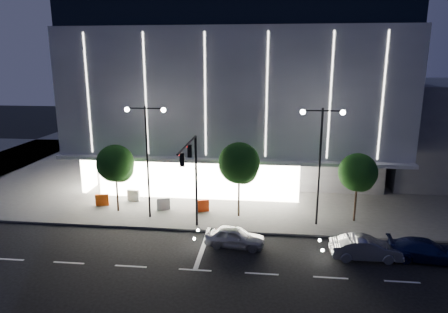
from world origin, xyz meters
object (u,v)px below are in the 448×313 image
tree_right (358,174)px  barrier_d (163,204)px  barrier_b (133,195)px  tree_left (116,165)px  traffic_mast (192,168)px  street_lamp_east (320,150)px  street_lamp_west (147,146)px  car_second (365,248)px  tree_mid (239,165)px  car_third (426,250)px  car_lead (235,237)px  barrier_a (102,200)px  barrier_c (202,206)px

tree_right → barrier_d: 15.72m
barrier_b → tree_left: bearing=-92.5°
traffic_mast → street_lamp_east: 9.43m
traffic_mast → street_lamp_west: size_ratio=0.79×
car_second → traffic_mast: bearing=77.2°
traffic_mast → tree_left: size_ratio=1.24×
tree_mid → barrier_b: bearing=165.7°
tree_mid → barrier_d: (-6.37, 0.66, -3.68)m
car_third → barrier_b: 23.24m
car_lead → car_second: 8.40m
car_lead → barrier_b: 12.27m
tree_right → barrier_d: bearing=177.5°
barrier_b → car_second: bearing=-17.0°
barrier_a → barrier_b: 2.69m
car_second → barrier_a: (-20.29, 6.93, -0.07)m
tree_left → car_second: 19.67m
traffic_mast → car_lead: size_ratio=1.74×
traffic_mast → car_second: (11.49, -2.24, -4.31)m
tree_right → car_lead: (-8.90, -5.14, -3.19)m
barrier_a → barrier_b: bearing=17.3°
street_lamp_west → barrier_d: size_ratio=8.18×
car_third → barrier_b: (-21.77, 8.15, -0.02)m
car_second → barrier_b: car_second is taller
traffic_mast → car_third: 15.98m
street_lamp_east → barrier_d: size_ratio=8.18×
car_third → car_second: bearing=98.3°
car_lead → barrier_c: car_lead is taller
tree_left → barrier_b: 4.20m
car_third → car_lead: bearing=92.4°
tree_right → barrier_a: size_ratio=5.01×
barrier_c → tree_mid: bearing=-32.0°
street_lamp_east → car_second: (2.49, -4.90, -5.24)m
car_second → street_lamp_east: bearing=25.1°
street_lamp_east → car_second: 7.59m
traffic_mast → street_lamp_west: bearing=146.4°
barrier_d → barrier_a: bearing=155.5°
barrier_c → barrier_d: 3.30m
tree_mid → barrier_c: tree_mid is taller
street_lamp_east → tree_mid: bearing=170.3°
car_third → traffic_mast: bearing=87.5°
street_lamp_west → street_lamp_east: same height
street_lamp_east → barrier_c: street_lamp_east is taller
street_lamp_west → barrier_c: bearing=22.0°
tree_mid → car_second: size_ratio=1.40×
street_lamp_east → barrier_a: bearing=173.5°
tree_mid → barrier_b: size_ratio=5.59×
street_lamp_east → car_second: bearing=-63.1°
car_second → barrier_c: 13.23m
car_lead → street_lamp_east: bearing=-48.4°
street_lamp_west → tree_right: 16.19m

